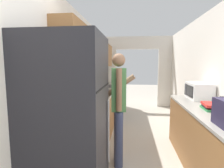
# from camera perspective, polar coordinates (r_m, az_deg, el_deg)

# --- Properties ---
(wall_left) EXTENTS (0.38, 7.68, 2.50)m
(wall_left) POSITION_cam_1_polar(r_m,az_deg,el_deg) (3.65, -8.90, 5.76)
(wall_left) COLOR white
(wall_left) RESTS_ON ground_plane
(wall_right) EXTENTS (0.06, 7.68, 2.50)m
(wall_right) POSITION_cam_1_polar(r_m,az_deg,el_deg) (3.41, 30.90, 0.92)
(wall_right) COLOR white
(wall_right) RESTS_ON ground_plane
(wall_far_with_doorway) EXTENTS (2.80, 0.06, 2.50)m
(wall_far_with_doorway) POSITION_cam_1_polar(r_m,az_deg,el_deg) (6.37, 8.15, 5.55)
(wall_far_with_doorway) COLOR white
(wall_far_with_doorway) RESTS_ON ground_plane
(counter_left) EXTENTS (0.62, 4.10, 0.91)m
(counter_left) POSITION_cam_1_polar(r_m,az_deg,el_deg) (4.13, -3.80, -8.55)
(counter_left) COLOR brown
(counter_left) RESTS_ON ground_plane
(counter_right) EXTENTS (0.62, 2.34, 0.91)m
(counter_right) POSITION_cam_1_polar(r_m,az_deg,el_deg) (2.84, 29.56, -16.55)
(counter_right) COLOR brown
(counter_right) RESTS_ON ground_plane
(refrigerator) EXTENTS (0.77, 0.74, 1.81)m
(refrigerator) POSITION_cam_1_polar(r_m,az_deg,el_deg) (1.90, -14.21, -12.86)
(refrigerator) COLOR black
(refrigerator) RESTS_ON ground_plane
(range_oven) EXTENTS (0.66, 0.75, 1.05)m
(range_oven) POSITION_cam_1_polar(r_m,az_deg,el_deg) (5.03, -1.78, -5.72)
(range_oven) COLOR black
(range_oven) RESTS_ON ground_plane
(person) EXTENTS (0.54, 0.40, 1.68)m
(person) POSITION_cam_1_polar(r_m,az_deg,el_deg) (2.62, 2.13, -7.21)
(person) COLOR #384266
(person) RESTS_ON ground_plane
(microwave) EXTENTS (0.34, 0.54, 0.29)m
(microwave) POSITION_cam_1_polar(r_m,az_deg,el_deg) (3.48, 26.44, -2.01)
(microwave) COLOR white
(microwave) RESTS_ON counter_right
(book_stack) EXTENTS (0.26, 0.32, 0.09)m
(book_stack) POSITION_cam_1_polar(r_m,az_deg,el_deg) (2.75, 29.85, -6.45)
(book_stack) COLOR #33894C
(book_stack) RESTS_ON counter_right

